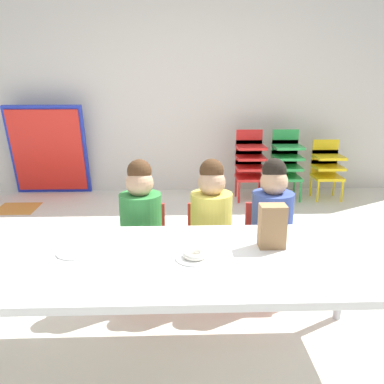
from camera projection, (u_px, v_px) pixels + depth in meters
The scene contains 14 objects.
ground_plane at pixel (185, 289), 2.83m from camera, with size 6.67×5.11×0.02m.
back_wall at pixel (180, 77), 4.90m from camera, with size 6.67×0.10×2.75m, color beige.
craft_table at pixel (164, 265), 1.96m from camera, with size 2.20×0.84×0.58m.
seated_child_near_camera at pixel (141, 217), 2.57m from camera, with size 0.32×0.31×0.92m.
seated_child_middle_seat at pixel (211, 217), 2.58m from camera, with size 0.34×0.34×0.92m.
seated_child_far_right at pixel (272, 216), 2.60m from camera, with size 0.32×0.31×0.92m.
kid_chair_red_stack at pixel (250, 161), 4.74m from camera, with size 0.32×0.30×0.80m.
kid_chair_green_stack at pixel (286, 160), 4.75m from camera, with size 0.32×0.30×0.80m.
kid_chair_yellow_stack at pixel (327, 165), 4.79m from camera, with size 0.32×0.30×0.68m.
folded_activity_table at pixel (48, 151), 4.89m from camera, with size 0.90×0.29×1.09m.
paper_bag_brown at pixel (272, 226), 2.04m from camera, with size 0.13×0.09×0.22m, color #9E754C.
paper_plate_near_edge at pixel (195, 258), 1.93m from camera, with size 0.18×0.18×0.01m, color white.
paper_plate_center_table at pixel (75, 252), 1.99m from camera, with size 0.18×0.18×0.01m, color white.
donut_powdered_on_plate at pixel (195, 254), 1.93m from camera, with size 0.11×0.11×0.03m, color white.
Camera 1 is at (-0.03, -2.54, 1.42)m, focal length 38.51 mm.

